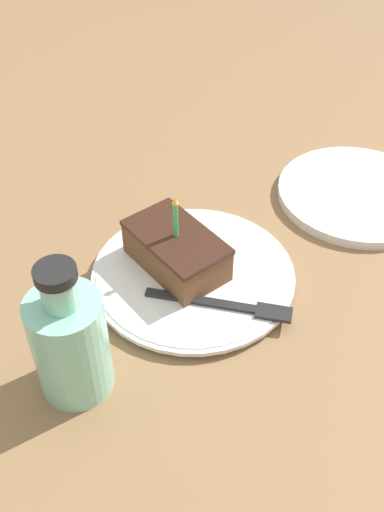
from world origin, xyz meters
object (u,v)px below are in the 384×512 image
at_px(cake_slice, 176,250).
at_px(side_plate, 357,194).
at_px(bottle, 70,342).
at_px(plate, 192,274).
at_px(fork, 228,305).

bearing_deg(cake_slice, side_plate, -7.45).
bearing_deg(bottle, side_plate, 3.13).
height_order(plate, bottle, bottle).
height_order(cake_slice, side_plate, cake_slice).
distance_m(fork, bottle, 0.21).
distance_m(cake_slice, bottle, 0.21).
xyz_separation_m(fork, side_plate, (0.32, 0.06, -0.01)).
height_order(bottle, side_plate, bottle).
xyz_separation_m(plate, fork, (-0.00, -0.08, 0.01)).
height_order(cake_slice, fork, cake_slice).
bearing_deg(plate, bottle, -166.55).
distance_m(cake_slice, side_plate, 0.33).
bearing_deg(cake_slice, bottle, -160.20).
xyz_separation_m(fork, bottle, (-0.20, 0.03, 0.05)).
distance_m(bottle, side_plate, 0.52).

